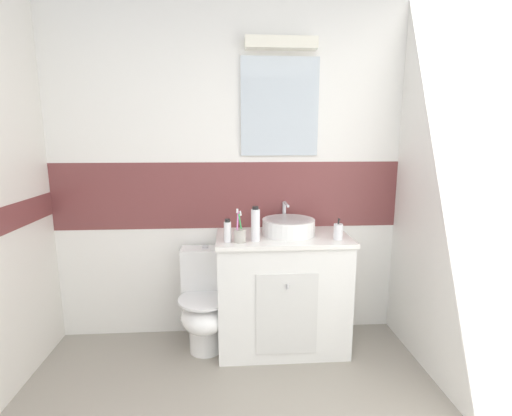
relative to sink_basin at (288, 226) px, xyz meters
name	(u,v)px	position (x,y,z in m)	size (l,w,h in m)	color
wall_back_tiled	(229,174)	(-0.42, 0.28, 0.35)	(3.20, 0.20, 2.50)	white
vanity_cabinet	(282,291)	(-0.04, -0.02, -0.48)	(0.94, 0.53, 0.85)	white
sink_basin	(288,226)	(0.00, 0.00, 0.00)	(0.37, 0.42, 0.21)	white
toilet	(205,303)	(-0.60, -0.02, -0.56)	(0.37, 0.50, 0.74)	white
toothbrush_cup	(240,235)	(-0.35, -0.18, -0.01)	(0.08, 0.08, 0.23)	#B2ADA3
soap_dispenser	(338,232)	(0.32, -0.16, 0.00)	(0.06, 0.06, 0.15)	white
deodorant_spray_can	(228,231)	(-0.43, -0.17, 0.01)	(0.05, 0.05, 0.16)	white
shampoo_bottle_tall	(255,224)	(-0.25, -0.15, 0.05)	(0.06, 0.06, 0.24)	white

